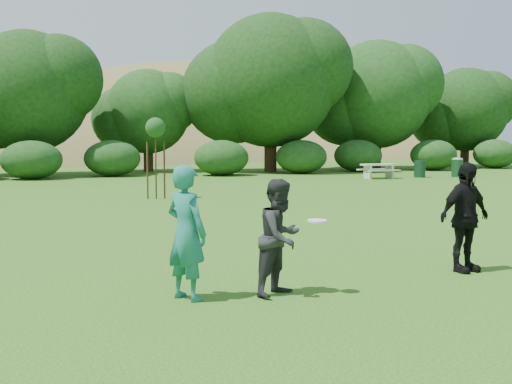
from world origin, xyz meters
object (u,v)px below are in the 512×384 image
picnic_table (379,168)px  trash_can_lidded (457,167)px  player_teal (186,233)px  player_grey (281,237)px  sapling (155,130)px  trash_can_near (420,169)px  player_black (465,217)px

picnic_table → trash_can_lidded: (4.60, -0.41, 0.02)m
player_teal → player_grey: (1.29, -0.19, -0.10)m
player_teal → sapling: 14.29m
sapling → trash_can_near: bearing=23.8°
trash_can_near → sapling: bearing=-156.2°
player_grey → player_black: bearing=-25.8°
player_black → trash_can_lidded: size_ratio=1.70×
player_teal → picnic_table: size_ratio=1.01×
player_black → sapling: (-2.34, 13.81, 1.53)m
trash_can_near → player_teal: bearing=-130.6°
trash_can_near → sapling: sapling is taller
trash_can_near → sapling: (-15.53, -6.83, 1.97)m
trash_can_near → picnic_table: trash_can_near is taller
player_black → picnic_table: size_ratio=0.99×
trash_can_near → player_grey: bearing=-128.2°
player_grey → picnic_table: bearing=23.7°
trash_can_lidded → sapling: bearing=-160.0°
picnic_table → trash_can_near: bearing=0.4°
trash_can_lidded → picnic_table: bearing=174.9°
player_teal → picnic_table: player_teal is taller
player_teal → trash_can_lidded: 28.54m
trash_can_near → player_black: bearing=-122.6°
player_teal → player_grey: player_teal is taller
sapling → picnic_table: size_ratio=1.58×
sapling → trash_can_lidded: sapling is taller
player_black → sapling: size_ratio=0.63×
trash_can_lidded → player_black: bearing=-127.1°
sapling → picnic_table: (13.01, 6.82, -1.90)m
sapling → trash_can_lidded: bearing=20.0°
player_black → player_grey: bearing=175.5°
player_grey → trash_can_near: 26.78m
player_teal → player_black: 4.67m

